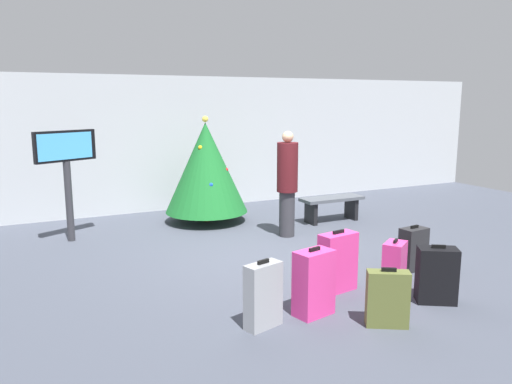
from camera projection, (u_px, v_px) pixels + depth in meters
The scene contains 13 objects.
ground_plane at pixel (271, 255), 7.63m from camera, with size 16.00×16.00×0.00m, color #424754.
back_wall at pixel (188, 143), 10.83m from camera, with size 16.00×0.20×2.83m, color #B7BCC1.
holiday_tree at pixel (206, 167), 9.56m from camera, with size 1.58×1.58×2.04m.
flight_info_kiosk at pixel (66, 162), 8.17m from camera, with size 1.00×0.54×1.84m.
waiting_bench at pixel (332, 204), 9.69m from camera, with size 1.25×0.44×0.48m.
traveller_0 at pixel (287, 182), 8.54m from camera, with size 0.51×0.51×1.82m.
suitcase_0 at pixel (394, 262), 6.50m from camera, with size 0.43×0.40×0.56m.
suitcase_1 at pixel (387, 299), 5.19m from camera, with size 0.46×0.37×0.63m.
suitcase_2 at pixel (437, 275), 5.80m from camera, with size 0.51×0.45×0.69m.
suitcase_3 at pixel (413, 249), 6.93m from camera, with size 0.40×0.27×0.63m.
suitcase_4 at pixel (338, 262), 6.14m from camera, with size 0.52×0.30×0.77m.
suitcase_5 at pixel (314, 283), 5.45m from camera, with size 0.47×0.34×0.77m.
suitcase_6 at pixel (263, 295), 5.15m from camera, with size 0.44×0.28×0.73m.
Camera 1 is at (-3.41, -6.49, 2.32)m, focal length 35.12 mm.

